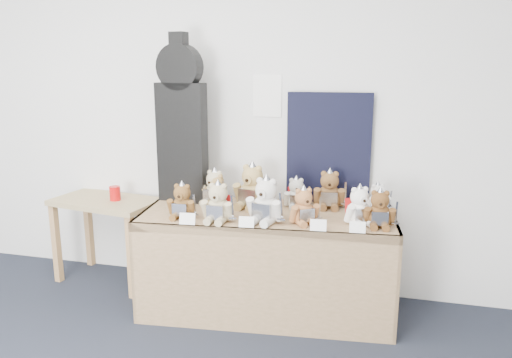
% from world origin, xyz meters
% --- Properties ---
extents(room_shell, '(6.00, 6.00, 6.00)m').
position_xyz_m(room_shell, '(0.76, 2.49, 1.45)').
color(room_shell, silver).
rests_on(room_shell, floor).
extents(display_table, '(1.75, 0.87, 0.70)m').
position_xyz_m(display_table, '(0.87, 2.02, 0.55)').
color(display_table, brown).
rests_on(display_table, floor).
extents(side_table, '(0.86, 0.56, 0.66)m').
position_xyz_m(side_table, '(-0.45, 2.24, 0.54)').
color(side_table, '#977E51').
rests_on(side_table, floor).
extents(guitar_case, '(0.37, 0.14, 1.19)m').
position_xyz_m(guitar_case, '(0.20, 2.23, 1.28)').
color(guitar_case, black).
rests_on(guitar_case, display_table).
extents(navy_board, '(0.59, 0.05, 0.79)m').
position_xyz_m(navy_board, '(1.22, 2.44, 1.10)').
color(navy_board, black).
rests_on(navy_board, display_table).
extents(red_cup, '(0.08, 0.08, 0.11)m').
position_xyz_m(red_cup, '(-0.36, 2.23, 0.72)').
color(red_cup, red).
rests_on(red_cup, side_table).
extents(teddy_front_far_left, '(0.21, 0.17, 0.26)m').
position_xyz_m(teddy_front_far_left, '(0.35, 1.84, 0.81)').
color(teddy_front_far_left, brown).
rests_on(teddy_front_far_left, display_table).
extents(teddy_front_left, '(0.23, 0.19, 0.29)m').
position_xyz_m(teddy_front_left, '(0.60, 1.83, 0.82)').
color(teddy_front_left, tan).
rests_on(teddy_front_left, display_table).
extents(teddy_front_centre, '(0.27, 0.24, 0.33)m').
position_xyz_m(teddy_front_centre, '(0.90, 1.89, 0.83)').
color(teddy_front_centre, silver).
rests_on(teddy_front_centre, display_table).
extents(teddy_front_right, '(0.22, 0.21, 0.26)m').
position_xyz_m(teddy_front_right, '(1.13, 1.92, 0.81)').
color(teddy_front_right, '#A66B3F').
rests_on(teddy_front_right, display_table).
extents(teddy_front_far_right, '(0.23, 0.22, 0.27)m').
position_xyz_m(teddy_front_far_right, '(1.47, 2.00, 0.81)').
color(teddy_front_far_right, white).
rests_on(teddy_front_far_right, display_table).
extents(teddy_front_end, '(0.22, 0.18, 0.26)m').
position_xyz_m(teddy_front_end, '(1.59, 1.97, 0.81)').
color(teddy_front_end, brown).
rests_on(teddy_front_end, display_table).
extents(teddy_back_left, '(0.23, 0.21, 0.28)m').
position_xyz_m(teddy_back_left, '(0.45, 2.20, 0.82)').
color(teddy_back_left, '#C5B790').
rests_on(teddy_back_left, display_table).
extents(teddy_back_centre_left, '(0.28, 0.26, 0.35)m').
position_xyz_m(teddy_back_centre_left, '(0.73, 2.18, 0.84)').
color(teddy_back_centre_left, tan).
rests_on(teddy_back_centre_left, display_table).
extents(teddy_back_centre_right, '(0.20, 0.18, 0.24)m').
position_xyz_m(teddy_back_centre_right, '(1.02, 2.26, 0.80)').
color(teddy_back_centre_right, beige).
rests_on(teddy_back_centre_right, display_table).
extents(teddy_back_right, '(0.25, 0.21, 0.30)m').
position_xyz_m(teddy_back_right, '(1.25, 2.31, 0.82)').
color(teddy_back_right, brown).
rests_on(teddy_back_right, display_table).
extents(teddy_back_end, '(0.19, 0.19, 0.23)m').
position_xyz_m(teddy_back_end, '(1.58, 2.28, 0.79)').
color(teddy_back_end, white).
rests_on(teddy_back_end, display_table).
extents(teddy_back_far_left, '(0.21, 0.19, 0.26)m').
position_xyz_m(teddy_back_far_left, '(0.46, 2.19, 0.81)').
color(teddy_back_far_left, '#9E7E4A').
rests_on(teddy_back_far_left, display_table).
extents(entry_card_a, '(0.10, 0.03, 0.07)m').
position_xyz_m(entry_card_a, '(0.44, 1.71, 0.74)').
color(entry_card_a, white).
rests_on(entry_card_a, display_table).
extents(entry_card_b, '(0.10, 0.03, 0.07)m').
position_xyz_m(entry_card_b, '(0.81, 1.75, 0.74)').
color(entry_card_b, white).
rests_on(entry_card_b, display_table).
extents(entry_card_c, '(0.10, 0.03, 0.07)m').
position_xyz_m(entry_card_c, '(1.24, 1.79, 0.74)').
color(entry_card_c, white).
rests_on(entry_card_c, display_table).
extents(entry_card_d, '(0.10, 0.03, 0.07)m').
position_xyz_m(entry_card_d, '(1.47, 1.82, 0.74)').
color(entry_card_d, white).
rests_on(entry_card_d, display_table).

